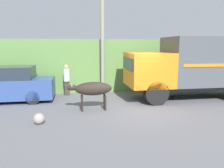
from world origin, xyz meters
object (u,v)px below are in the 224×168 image
at_px(parked_suv, 4,85).
at_px(brown_cow, 92,89).
at_px(cargo_truck, 197,65).
at_px(roadside_rock, 39,119).
at_px(pedestrian_on_hill, 67,78).
at_px(utility_pole, 102,36).

bearing_deg(parked_suv, brown_cow, -31.17).
distance_m(cargo_truck, roadside_rock, 8.21).
bearing_deg(brown_cow, roadside_rock, -149.46).
bearing_deg(pedestrian_on_hill, cargo_truck, 156.71).
relative_size(brown_cow, utility_pole, 0.30).
bearing_deg(utility_pole, roadside_rock, -120.96).
bearing_deg(cargo_truck, parked_suv, 177.09).
bearing_deg(cargo_truck, roadside_rock, -158.17).
height_order(brown_cow, pedestrian_on_hill, pedestrian_on_hill).
xyz_separation_m(pedestrian_on_hill, roadside_rock, (-0.82, -4.52, -0.76)).
distance_m(brown_cow, utility_pole, 4.24).
height_order(brown_cow, roadside_rock, brown_cow).
bearing_deg(roadside_rock, cargo_truck, 19.68).
bearing_deg(utility_pole, parked_suv, -166.22).
xyz_separation_m(brown_cow, pedestrian_on_hill, (-1.20, 3.10, 0.03)).
distance_m(parked_suv, utility_pole, 5.75).
bearing_deg(pedestrian_on_hill, brown_cow, 102.72).
xyz_separation_m(parked_suv, pedestrian_on_hill, (2.98, 0.94, 0.11)).
xyz_separation_m(parked_suv, utility_pole, (5.05, 1.24, 2.47)).
relative_size(parked_suv, pedestrian_on_hill, 2.76).
bearing_deg(roadside_rock, utility_pole, 59.04).
xyz_separation_m(brown_cow, parked_suv, (-4.18, 2.16, -0.08)).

